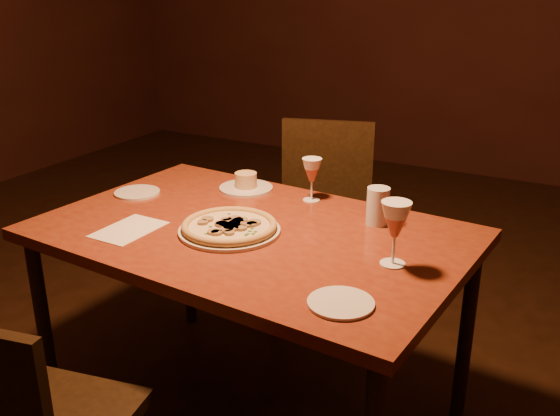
% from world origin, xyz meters
% --- Properties ---
extents(floor, '(7.00, 7.00, 0.00)m').
position_xyz_m(floor, '(0.00, 0.00, 0.00)').
color(floor, black).
rests_on(floor, ground).
extents(dining_table, '(1.47, 1.01, 0.75)m').
position_xyz_m(dining_table, '(0.20, 0.06, 0.69)').
color(dining_table, brown).
rests_on(dining_table, floor).
extents(chair_far, '(0.55, 0.55, 0.91)m').
position_xyz_m(chair_far, '(0.07, 0.92, 0.51)').
color(chair_far, black).
rests_on(chair_far, floor).
extents(pizza_plate, '(0.34, 0.34, 0.04)m').
position_xyz_m(pizza_plate, '(0.16, -0.00, 0.77)').
color(pizza_plate, silver).
rests_on(pizza_plate, dining_table).
extents(ramekin_saucer, '(0.21, 0.21, 0.07)m').
position_xyz_m(ramekin_saucer, '(-0.03, 0.40, 0.78)').
color(ramekin_saucer, silver).
rests_on(ramekin_saucer, dining_table).
extents(wine_glass_far, '(0.07, 0.07, 0.16)m').
position_xyz_m(wine_glass_far, '(0.26, 0.40, 0.84)').
color(wine_glass_far, '#B2584A').
rests_on(wine_glass_far, dining_table).
extents(wine_glass_right, '(0.09, 0.09, 0.19)m').
position_xyz_m(wine_glass_right, '(0.71, 0.02, 0.85)').
color(wine_glass_right, '#B2584A').
rests_on(wine_glass_right, dining_table).
extents(water_tumbler, '(0.08, 0.08, 0.13)m').
position_xyz_m(water_tumbler, '(0.56, 0.30, 0.82)').
color(water_tumbler, silver).
rests_on(water_tumbler, dining_table).
extents(side_plate_left, '(0.17, 0.17, 0.01)m').
position_xyz_m(side_plate_left, '(-0.37, 0.15, 0.76)').
color(side_plate_left, silver).
rests_on(side_plate_left, dining_table).
extents(side_plate_near, '(0.17, 0.17, 0.01)m').
position_xyz_m(side_plate_near, '(0.67, -0.27, 0.76)').
color(side_plate_near, silver).
rests_on(side_plate_near, dining_table).
extents(menu_card, '(0.16, 0.24, 0.00)m').
position_xyz_m(menu_card, '(-0.15, -0.14, 0.75)').
color(menu_card, silver).
rests_on(menu_card, dining_table).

